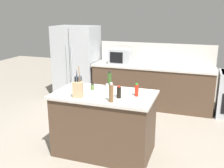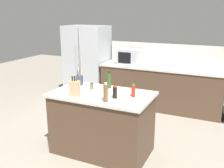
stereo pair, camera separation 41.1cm
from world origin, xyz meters
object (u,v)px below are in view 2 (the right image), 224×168
Objects in this scene: olive_oil_bottle at (109,80)px; salt_shaker at (106,87)px; spice_jar_oregano at (92,86)px; pepper_grinder at (106,93)px; spice_jar_paprika at (77,88)px; soy_sauce_bottle at (115,92)px; microwave at (129,57)px; knife_block at (75,88)px; refrigerator at (87,62)px; hot_sauce_bottle at (133,91)px; utensil_crock at (79,80)px.

olive_oil_bottle is 2.46× the size of salt_shaker.
spice_jar_oregano is 0.37× the size of pepper_grinder.
spice_jar_paprika is 0.71× the size of soy_sauce_bottle.
pepper_grinder is at bearing -75.46° from microwave.
olive_oil_bottle is (0.26, 0.58, 0.01)m from knife_block.
refrigerator is 2.63m from spice_jar_paprika.
olive_oil_bottle is at bearing 56.64° from knife_block.
olive_oil_bottle reaches higher than salt_shaker.
spice_jar_oregano is (0.20, -2.08, -0.12)m from microwave.
spice_jar_oregano is at bearing -173.07° from salt_shaker.
olive_oil_bottle is at bearing -77.84° from microwave.
refrigerator reaches higher than knife_block.
hot_sauce_bottle is (2.04, -2.21, 0.15)m from refrigerator.
salt_shaker is at bearing 116.21° from pepper_grinder.
microwave reaches higher than hot_sauce_bottle.
refrigerator is at bearing 177.40° from microwave.
spice_jar_oregano is at bearing 173.62° from hot_sauce_bottle.
refrigerator is 6.07× the size of knife_block.
utensil_crock is (-0.11, -1.94, -0.09)m from microwave.
salt_shaker is (0.43, -2.05, -0.12)m from microwave.
spice_jar_oregano is 0.80× the size of spice_jar_paprika.
microwave is at bearing 101.71° from salt_shaker.
salt_shaker is at bearing -53.49° from refrigerator.
pepper_grinder is (-0.04, -0.19, 0.04)m from soy_sauce_bottle.
hot_sauce_bottle is at bearing -47.33° from refrigerator.
olive_oil_bottle is (-0.50, 0.25, 0.04)m from hot_sauce_bottle.
utensil_crock is 1.22× the size of pepper_grinder.
salt_shaker is (0.23, 0.03, 0.01)m from spice_jar_oregano.
olive_oil_bottle reaches higher than spice_jar_oregano.
utensil_crock is (-0.26, 0.54, -0.03)m from knife_block.
knife_block is 1.10× the size of pepper_grinder.
spice_jar_paprika is 1.13× the size of salt_shaker.
refrigerator is 3.72× the size of microwave.
spice_jar_paprika is at bearing 104.16° from knife_block.
spice_jar_paprika is (0.07, -2.29, -0.11)m from microwave.
spice_jar_oregano is 0.63m from pepper_grinder.
refrigerator is 2.50m from olive_oil_bottle.
pepper_grinder is (0.24, -0.61, -0.00)m from olive_oil_bottle.
salt_shaker is (-0.48, 0.11, -0.04)m from hot_sauce_bottle.
spice_jar_paprika is at bearing -121.96° from spice_jar_oregano.
olive_oil_bottle reaches higher than spice_jar_paprika.
hot_sauce_bottle is 0.56m from olive_oil_bottle.
microwave is at bearing 112.76° from hot_sauce_bottle.
olive_oil_bottle is at bearing 39.66° from spice_jar_oregano.
pepper_grinder is (0.50, -0.03, 0.01)m from knife_block.
microwave reaches higher than utensil_crock.
salt_shaker is (1.56, -2.10, 0.11)m from refrigerator.
olive_oil_bottle is at bearing 4.09° from utensil_crock.
knife_block is at bearing -162.90° from soy_sauce_bottle.
knife_block is at bearing -96.31° from spice_jar_oregano.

